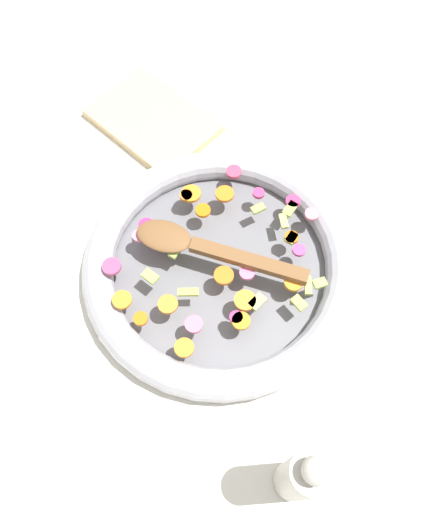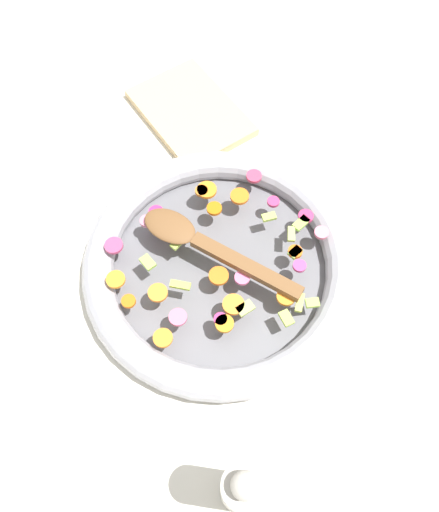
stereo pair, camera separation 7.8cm
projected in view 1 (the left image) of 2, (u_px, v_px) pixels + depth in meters
The scene contains 6 objects.
ground_plane at pixel (219, 270), 0.83m from camera, with size 4.00×4.00×0.00m, color silver.
skillet at pixel (219, 264), 0.81m from camera, with size 0.44×0.44×0.05m.
chopped_vegetables at pixel (219, 257), 0.78m from camera, with size 0.30×0.35×0.01m.
wooden_spoon at pixel (202, 247), 0.78m from camera, with size 0.27×0.15×0.01m.
pepper_mill at pixel (301, 477), 0.60m from camera, with size 0.05×0.05×0.21m.
cutting_board at pixel (153, 120), 0.96m from camera, with size 0.23×0.16×0.02m.
Camera 1 is at (-0.24, 0.26, 0.75)m, focal length 35.00 mm.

